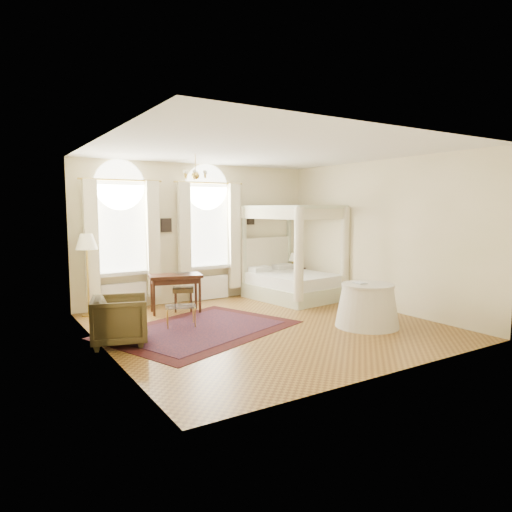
{
  "coord_description": "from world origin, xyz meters",
  "views": [
    {
      "loc": [
        -4.7,
        -7.12,
        2.24
      ],
      "look_at": [
        0.01,
        0.4,
        1.31
      ],
      "focal_mm": 32.0,
      "sensor_mm": 36.0,
      "label": 1
    }
  ],
  "objects_px": {
    "nightstand": "(295,279)",
    "stool": "(183,291)",
    "side_table": "(367,306)",
    "writing_desk": "(175,280)",
    "canopy_bed": "(293,278)",
    "coffee_table": "(181,308)",
    "armchair": "(120,320)",
    "floor_lamp": "(87,246)"
  },
  "relations": [
    {
      "from": "canopy_bed",
      "to": "floor_lamp",
      "type": "height_order",
      "value": "canopy_bed"
    },
    {
      "from": "canopy_bed",
      "to": "armchair",
      "type": "relative_size",
      "value": 2.63
    },
    {
      "from": "nightstand",
      "to": "side_table",
      "type": "xyz_separation_m",
      "value": [
        -1.09,
        -3.73,
        0.09
      ]
    },
    {
      "from": "canopy_bed",
      "to": "side_table",
      "type": "height_order",
      "value": "canopy_bed"
    },
    {
      "from": "canopy_bed",
      "to": "floor_lamp",
      "type": "bearing_deg",
      "value": 170.28
    },
    {
      "from": "nightstand",
      "to": "writing_desk",
      "type": "height_order",
      "value": "writing_desk"
    },
    {
      "from": "nightstand",
      "to": "armchair",
      "type": "xyz_separation_m",
      "value": [
        -5.4,
        -2.39,
        0.09
      ]
    },
    {
      "from": "writing_desk",
      "to": "stool",
      "type": "height_order",
      "value": "writing_desk"
    },
    {
      "from": "floor_lamp",
      "to": "side_table",
      "type": "height_order",
      "value": "floor_lamp"
    },
    {
      "from": "armchair",
      "to": "coffee_table",
      "type": "xyz_separation_m",
      "value": [
        1.29,
        0.53,
        -0.04
      ]
    },
    {
      "from": "coffee_table",
      "to": "nightstand",
      "type": "bearing_deg",
      "value": 24.36
    },
    {
      "from": "armchair",
      "to": "side_table",
      "type": "relative_size",
      "value": 0.74
    },
    {
      "from": "writing_desk",
      "to": "floor_lamp",
      "type": "bearing_deg",
      "value": 158.78
    },
    {
      "from": "canopy_bed",
      "to": "side_table",
      "type": "relative_size",
      "value": 1.95
    },
    {
      "from": "stool",
      "to": "armchair",
      "type": "relative_size",
      "value": 0.66
    },
    {
      "from": "nightstand",
      "to": "side_table",
      "type": "distance_m",
      "value": 3.89
    },
    {
      "from": "writing_desk",
      "to": "stool",
      "type": "distance_m",
      "value": 0.35
    },
    {
      "from": "canopy_bed",
      "to": "armchair",
      "type": "xyz_separation_m",
      "value": [
        -4.71,
        -1.54,
        -0.12
      ]
    },
    {
      "from": "floor_lamp",
      "to": "stool",
      "type": "bearing_deg",
      "value": -17.25
    },
    {
      "from": "nightstand",
      "to": "coffee_table",
      "type": "bearing_deg",
      "value": -155.64
    },
    {
      "from": "coffee_table",
      "to": "floor_lamp",
      "type": "distance_m",
      "value": 2.49
    },
    {
      "from": "nightstand",
      "to": "stool",
      "type": "relative_size",
      "value": 1.07
    },
    {
      "from": "side_table",
      "to": "canopy_bed",
      "type": "bearing_deg",
      "value": 82.01
    },
    {
      "from": "canopy_bed",
      "to": "side_table",
      "type": "bearing_deg",
      "value": -97.99
    },
    {
      "from": "floor_lamp",
      "to": "writing_desk",
      "type": "bearing_deg",
      "value": -21.22
    },
    {
      "from": "canopy_bed",
      "to": "stool",
      "type": "xyz_separation_m",
      "value": [
        -2.84,
        0.23,
        -0.1
      ]
    },
    {
      "from": "writing_desk",
      "to": "nightstand",
      "type": "bearing_deg",
      "value": 10.45
    },
    {
      "from": "writing_desk",
      "to": "floor_lamp",
      "type": "relative_size",
      "value": 0.7
    },
    {
      "from": "armchair",
      "to": "side_table",
      "type": "xyz_separation_m",
      "value": [
        4.31,
        -1.34,
        -0.0
      ]
    },
    {
      "from": "nightstand",
      "to": "side_table",
      "type": "relative_size",
      "value": 0.53
    },
    {
      "from": "writing_desk",
      "to": "canopy_bed",
      "type": "bearing_deg",
      "value": -3.0
    },
    {
      "from": "floor_lamp",
      "to": "side_table",
      "type": "xyz_separation_m",
      "value": [
        4.31,
        -3.69,
        -1.07
      ]
    },
    {
      "from": "canopy_bed",
      "to": "coffee_table",
      "type": "distance_m",
      "value": 3.57
    },
    {
      "from": "coffee_table",
      "to": "side_table",
      "type": "xyz_separation_m",
      "value": [
        3.01,
        -1.87,
        0.04
      ]
    },
    {
      "from": "side_table",
      "to": "stool",
      "type": "bearing_deg",
      "value": 128.06
    },
    {
      "from": "canopy_bed",
      "to": "writing_desk",
      "type": "relative_size",
      "value": 1.94
    },
    {
      "from": "armchair",
      "to": "coffee_table",
      "type": "distance_m",
      "value": 1.4
    },
    {
      "from": "nightstand",
      "to": "writing_desk",
      "type": "bearing_deg",
      "value": -169.55
    },
    {
      "from": "armchair",
      "to": "stool",
      "type": "bearing_deg",
      "value": -30.24
    },
    {
      "from": "armchair",
      "to": "floor_lamp",
      "type": "distance_m",
      "value": 2.58
    },
    {
      "from": "coffee_table",
      "to": "side_table",
      "type": "bearing_deg",
      "value": -31.87
    },
    {
      "from": "stool",
      "to": "floor_lamp",
      "type": "relative_size",
      "value": 0.34
    }
  ]
}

